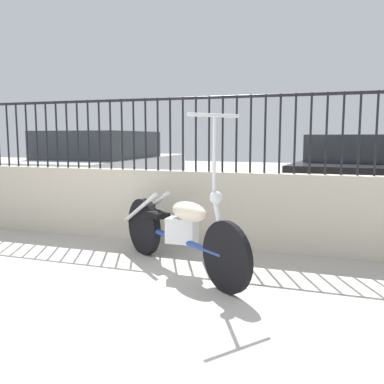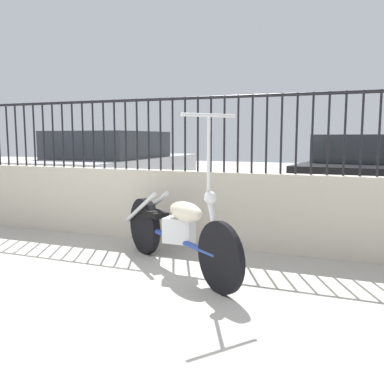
% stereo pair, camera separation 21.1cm
% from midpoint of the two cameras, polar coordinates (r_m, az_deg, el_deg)
% --- Properties ---
extents(low_wall, '(10.60, 0.18, 0.89)m').
position_cam_midpoint_polar(low_wall, '(5.32, -5.62, -1.83)').
color(low_wall, beige).
rests_on(low_wall, ground_plane).
extents(fence_railing, '(10.60, 0.04, 0.87)m').
position_cam_midpoint_polar(fence_railing, '(5.26, -5.76, 9.02)').
color(fence_railing, black).
rests_on(fence_railing, low_wall).
extents(motorcycle_blue, '(1.75, 1.34, 1.49)m').
position_cam_midpoint_polar(motorcycle_blue, '(4.20, -3.72, -4.79)').
color(motorcycle_blue, black).
rests_on(motorcycle_blue, ground_plane).
extents(car_silver, '(2.05, 4.54, 1.40)m').
position_cam_midpoint_polar(car_silver, '(8.68, -12.32, 3.28)').
color(car_silver, black).
rests_on(car_silver, ground_plane).
extents(car_black, '(2.18, 4.60, 1.32)m').
position_cam_midpoint_polar(car_black, '(7.65, 21.35, 2.28)').
color(car_black, black).
rests_on(car_black, ground_plane).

